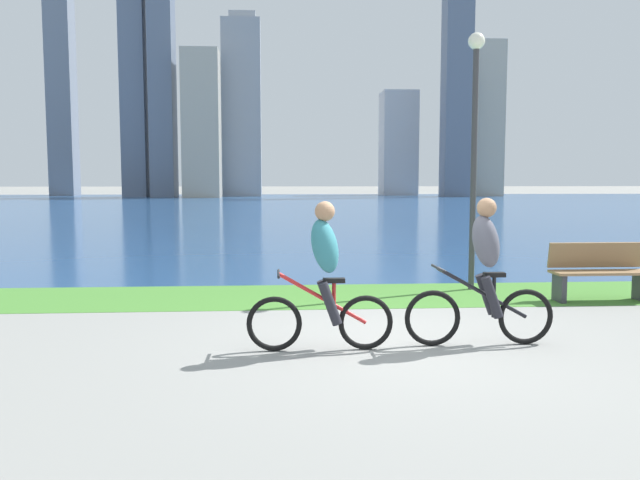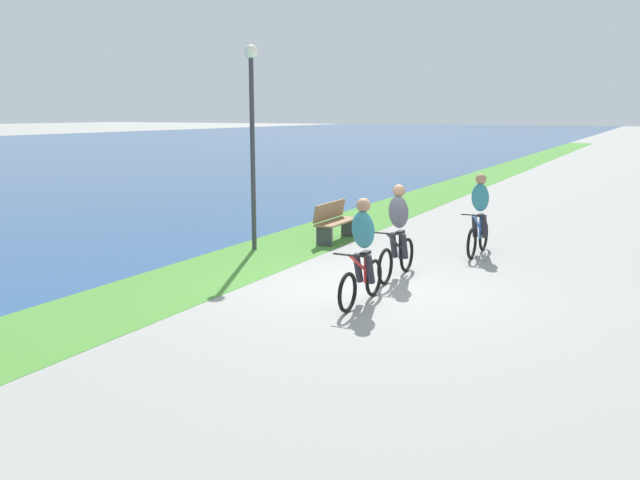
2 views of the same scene
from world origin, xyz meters
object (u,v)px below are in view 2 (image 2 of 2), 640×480
cyclist_distant_rear (479,215)px  bench_near_path (335,222)px  lamppost_tall (252,120)px  cyclist_trailing (398,232)px  cyclist_lead (363,251)px

cyclist_distant_rear → bench_near_path: bearing=90.1°
cyclist_distant_rear → lamppost_tall: lamppost_tall is taller
cyclist_trailing → cyclist_distant_rear: (2.66, -0.80, 0.00)m
lamppost_tall → cyclist_distant_rear: bearing=-69.5°
cyclist_lead → cyclist_distant_rear: cyclist_distant_rear is taller
bench_near_path → cyclist_trailing: bearing=-136.4°
cyclist_lead → cyclist_distant_rear: bearing=-8.8°
cyclist_lead → cyclist_distant_rear: (4.49, -0.69, 0.01)m
cyclist_trailing → lamppost_tall: lamppost_tall is taller
lamppost_tall → cyclist_lead: bearing=-126.7°
cyclist_lead → bench_near_path: cyclist_lead is taller
lamppost_tall → cyclist_trailing: bearing=-105.1°
cyclist_lead → bench_near_path: bearing=30.5°
cyclist_trailing → lamppost_tall: bearing=74.9°
cyclist_distant_rear → lamppost_tall: size_ratio=0.39×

